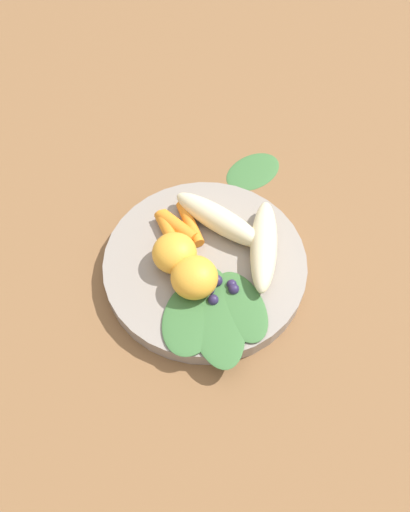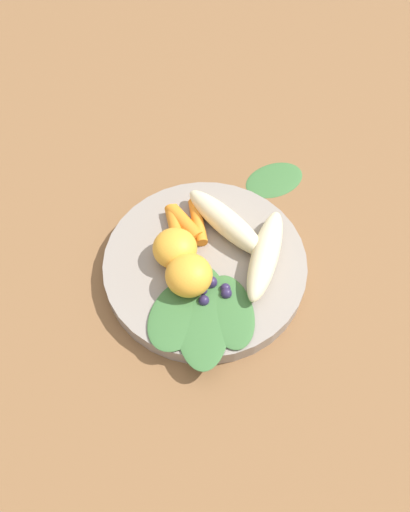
{
  "view_description": "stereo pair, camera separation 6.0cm",
  "coord_description": "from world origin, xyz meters",
  "px_view_note": "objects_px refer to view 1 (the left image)",
  "views": [
    {
      "loc": [
        0.11,
        -0.31,
        0.54
      ],
      "look_at": [
        0.0,
        0.0,
        0.03
      ],
      "focal_mm": 36.96,
      "sensor_mm": 36.0,
      "label": 1
    },
    {
      "loc": [
        0.16,
        -0.28,
        0.54
      ],
      "look_at": [
        0.0,
        0.0,
        0.03
      ],
      "focal_mm": 36.96,
      "sensor_mm": 36.0,
      "label": 2
    }
  ],
  "objects_px": {
    "banana_peeled_left": "(219,219)",
    "orange_segment_near": "(196,278)",
    "banana_peeled_right": "(264,246)",
    "kale_leaf_stray": "(253,170)",
    "bowl": "(205,266)"
  },
  "relations": [
    {
      "from": "banana_peeled_left",
      "to": "orange_segment_near",
      "type": "bearing_deg",
      "value": 108.8
    },
    {
      "from": "banana_peeled_left",
      "to": "banana_peeled_right",
      "type": "distance_m",
      "value": 0.06
    },
    {
      "from": "banana_peeled_left",
      "to": "orange_segment_near",
      "type": "xyz_separation_m",
      "value": [
        0.0,
        -0.09,
        0.0
      ]
    },
    {
      "from": "banana_peeled_left",
      "to": "orange_segment_near",
      "type": "height_order",
      "value": "orange_segment_near"
    },
    {
      "from": "orange_segment_near",
      "to": "kale_leaf_stray",
      "type": "xyz_separation_m",
      "value": [
        0.01,
        0.21,
        -0.04
      ]
    },
    {
      "from": "kale_leaf_stray",
      "to": "banana_peeled_right",
      "type": "bearing_deg",
      "value": -128.49
    },
    {
      "from": "bowl",
      "to": "kale_leaf_stray",
      "type": "xyz_separation_m",
      "value": [
        0.01,
        0.17,
        -0.01
      ]
    },
    {
      "from": "banana_peeled_left",
      "to": "banana_peeled_right",
      "type": "relative_size",
      "value": 1.0
    },
    {
      "from": "orange_segment_near",
      "to": "kale_leaf_stray",
      "type": "height_order",
      "value": "orange_segment_near"
    },
    {
      "from": "banana_peeled_left",
      "to": "orange_segment_near",
      "type": "distance_m",
      "value": 0.09
    },
    {
      "from": "bowl",
      "to": "banana_peeled_right",
      "type": "bearing_deg",
      "value": 28.17
    },
    {
      "from": "kale_leaf_stray",
      "to": "banana_peeled_left",
      "type": "bearing_deg",
      "value": -153.88
    },
    {
      "from": "bowl",
      "to": "kale_leaf_stray",
      "type": "height_order",
      "value": "bowl"
    },
    {
      "from": "banana_peeled_right",
      "to": "orange_segment_near",
      "type": "distance_m",
      "value": 0.09
    },
    {
      "from": "banana_peeled_left",
      "to": "banana_peeled_right",
      "type": "bearing_deg",
      "value": -179.68
    }
  ]
}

